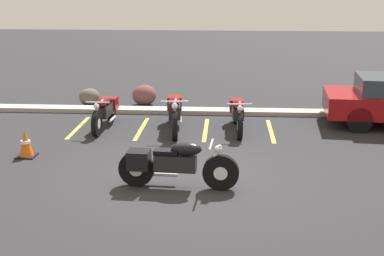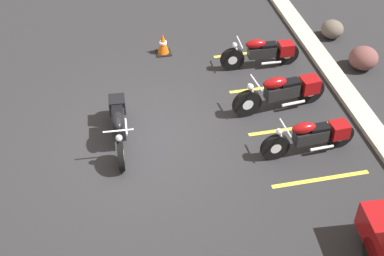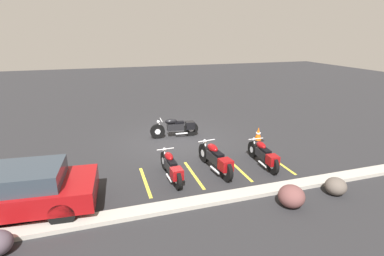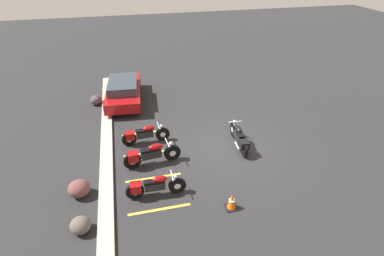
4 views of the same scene
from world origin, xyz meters
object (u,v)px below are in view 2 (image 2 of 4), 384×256
(parked_bike_1, at_px, (284,91))
(traffic_cone, at_px, (163,44))
(landscape_rock_1, at_px, (364,58))
(motorcycle_black_featured, at_px, (119,123))
(parked_bike_2, at_px, (313,136))
(parked_bike_0, at_px, (264,52))
(landscape_rock_0, at_px, (332,29))

(parked_bike_1, xyz_separation_m, traffic_cone, (-2.97, -2.37, -0.20))
(traffic_cone, bearing_deg, landscape_rock_1, 70.12)
(motorcycle_black_featured, relative_size, traffic_cone, 3.68)
(parked_bike_2, bearing_deg, parked_bike_1, -89.55)
(motorcycle_black_featured, height_order, landscape_rock_1, motorcycle_black_featured)
(landscape_rock_1, bearing_deg, traffic_cone, -109.88)
(landscape_rock_1, bearing_deg, parked_bike_0, -103.84)
(traffic_cone, bearing_deg, parked_bike_1, 38.64)
(landscape_rock_1, relative_size, traffic_cone, 1.24)
(motorcycle_black_featured, height_order, parked_bike_2, motorcycle_black_featured)
(motorcycle_black_featured, relative_size, landscape_rock_0, 3.52)
(motorcycle_black_featured, relative_size, parked_bike_1, 0.96)
(landscape_rock_1, distance_m, traffic_cone, 5.28)
(landscape_rock_0, bearing_deg, landscape_rock_1, 5.38)
(motorcycle_black_featured, bearing_deg, traffic_cone, 158.64)
(landscape_rock_0, height_order, traffic_cone, traffic_cone)
(landscape_rock_1, bearing_deg, landscape_rock_0, -174.62)
(landscape_rock_0, height_order, landscape_rock_1, landscape_rock_1)
(traffic_cone, bearing_deg, motorcycle_black_featured, -24.90)
(parked_bike_2, relative_size, landscape_rock_1, 2.83)
(motorcycle_black_featured, bearing_deg, parked_bike_2, 76.17)
(landscape_rock_0, relative_size, landscape_rock_1, 0.84)
(motorcycle_black_featured, height_order, parked_bike_0, motorcycle_black_featured)
(landscape_rock_0, bearing_deg, parked_bike_1, -41.01)
(traffic_cone, bearing_deg, landscape_rock_0, 88.10)
(landscape_rock_0, distance_m, landscape_rock_1, 1.64)
(motorcycle_black_featured, distance_m, landscape_rock_1, 6.67)
(motorcycle_black_featured, relative_size, parked_bike_0, 1.05)
(motorcycle_black_featured, xyz_separation_m, landscape_rock_0, (-3.14, 6.34, -0.20))
(motorcycle_black_featured, distance_m, traffic_cone, 3.64)
(parked_bike_1, xyz_separation_m, parked_bike_2, (1.58, 0.09, -0.04))
(motorcycle_black_featured, xyz_separation_m, landscape_rock_1, (-1.51, 6.50, -0.16))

